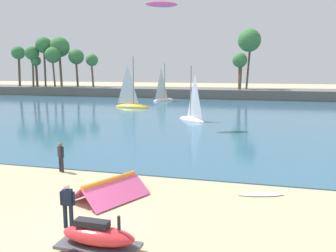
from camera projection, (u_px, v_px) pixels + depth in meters
name	position (u px, v px, depth m)	size (l,w,h in m)	color
ground_plane	(81.00, 227.00, 12.54)	(260.00, 260.00, 0.00)	tan
sea	(223.00, 101.00, 61.82)	(220.00, 90.43, 0.06)	#33607F
palm_headland	(204.00, 79.00, 67.32)	(104.10, 7.16, 13.12)	#605B54
folded_kite	(110.00, 186.00, 15.20)	(3.14, 3.61, 0.91)	#EA5693
watercraft_on_trailer	(98.00, 237.00, 10.74)	(2.62, 1.23, 1.28)	#4C4C51
person_rigging_by_gear	(68.00, 204.00, 12.36)	(0.54, 0.26, 1.67)	#141E33
person_at_waterline	(61.00, 156.00, 19.15)	(0.49, 0.34, 1.67)	#23232D
surfboard	(261.00, 194.00, 15.72)	(2.10, 0.52, 0.08)	white
sailboat_near_shore	(163.00, 97.00, 61.51)	(3.65, 4.96, 7.06)	white
sailboat_mid_bay	(131.00, 103.00, 50.92)	(5.58, 2.21, 7.88)	yellow
sailboat_toward_headland	(192.00, 115.00, 37.91)	(4.04, 3.97, 6.32)	white
kite_aloft_drifting_left	(161.00, 4.00, 32.28)	(3.04, 1.03, 0.43)	#EA5693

